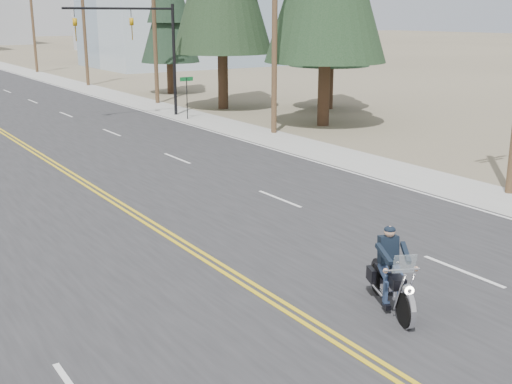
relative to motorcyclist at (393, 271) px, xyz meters
The scene contains 10 objects.
sidewalk_right 67.20m from the motorcyclist, 81.81° to the left, with size 3.00×200.00×0.01m, color #A5A5A0.
traffic_mast_right 29.64m from the motorcyclist, 76.12° to the left, with size 7.10×0.26×7.00m.
street_sign 27.97m from the motorcyclist, 71.50° to the left, with size 0.90×0.06×2.62m.
utility_pole_b 22.76m from the motorcyclist, 61.55° to the left, with size 2.20×0.30×11.50m.
utility_pole_c 36.41m from the motorcyclist, 72.97° to the left, with size 2.20×0.30×11.00m.
utility_pole_d 50.88m from the motorcyclist, 77.95° to the left, with size 2.20×0.30×11.50m.
utility_pole_e 67.52m from the motorcyclist, 80.97° to the left, with size 2.20×0.30×11.00m.
haze_bldg_c 113.40m from the motorcyclist, 70.33° to the left, with size 16.00×12.00×18.00m, color #B7BCC6.
motorcyclist is the anchor object (origin of this frame).
conifer_far 42.49m from the motorcyclist, 70.20° to the left, with size 4.80×4.80×12.86m.
Camera 1 is at (-7.79, -5.72, 6.32)m, focal length 45.00 mm.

